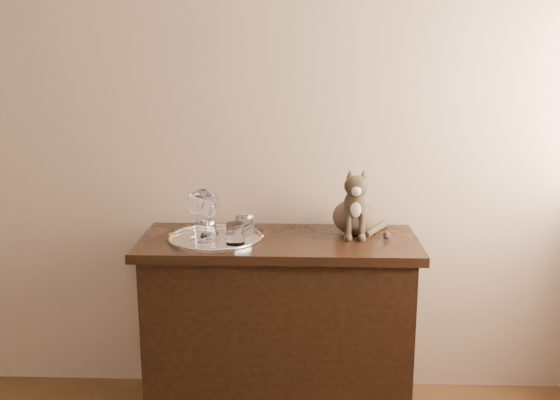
% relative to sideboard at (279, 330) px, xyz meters
% --- Properties ---
extents(wall_back, '(4.00, 0.10, 2.70)m').
position_rel_sideboard_xyz_m(wall_back, '(-0.60, 0.31, 0.93)').
color(wall_back, '#C3A892').
rests_on(wall_back, ground).
extents(sideboard, '(1.20, 0.50, 0.85)m').
position_rel_sideboard_xyz_m(sideboard, '(0.00, 0.00, 0.00)').
color(sideboard, black).
rests_on(sideboard, ground).
extents(tray, '(0.40, 0.40, 0.01)m').
position_rel_sideboard_xyz_m(tray, '(-0.27, -0.03, 0.43)').
color(tray, silver).
rests_on(tray, sideboard).
extents(wine_glass_a, '(0.08, 0.08, 0.20)m').
position_rel_sideboard_xyz_m(wine_glass_a, '(-0.33, 0.06, 0.53)').
color(wine_glass_a, silver).
rests_on(wine_glass_a, tray).
extents(wine_glass_b, '(0.07, 0.07, 0.19)m').
position_rel_sideboard_xyz_m(wine_glass_b, '(-0.29, 0.04, 0.53)').
color(wine_glass_b, white).
rests_on(wine_glass_b, tray).
extents(wine_glass_c, '(0.08, 0.08, 0.21)m').
position_rel_sideboard_xyz_m(wine_glass_c, '(-0.34, -0.05, 0.54)').
color(wine_glass_c, silver).
rests_on(wine_glass_c, tray).
extents(wine_glass_d, '(0.07, 0.07, 0.18)m').
position_rel_sideboard_xyz_m(wine_glass_d, '(-0.29, -0.05, 0.52)').
color(wine_glass_d, white).
rests_on(wine_glass_d, tray).
extents(tumbler_a, '(0.08, 0.08, 0.09)m').
position_rel_sideboard_xyz_m(tumbler_a, '(-0.17, -0.11, 0.48)').
color(tumbler_a, white).
rests_on(tumbler_a, tray).
extents(tumbler_b, '(0.09, 0.09, 0.10)m').
position_rel_sideboard_xyz_m(tumbler_b, '(-0.29, -0.14, 0.48)').
color(tumbler_b, silver).
rests_on(tumbler_b, tray).
extents(tumbler_c, '(0.08, 0.08, 0.09)m').
position_rel_sideboard_xyz_m(tumbler_c, '(-0.14, -0.01, 0.48)').
color(tumbler_c, white).
rests_on(tumbler_c, tray).
extents(cat, '(0.32, 0.30, 0.31)m').
position_rel_sideboard_xyz_m(cat, '(0.33, 0.10, 0.58)').
color(cat, brown).
rests_on(cat, sideboard).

